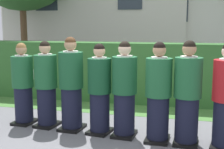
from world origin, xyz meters
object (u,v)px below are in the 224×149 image
student_front_row_1 (46,86)px  student_front_row_3 (100,91)px  student_front_row_6 (187,96)px  student_front_row_5 (158,95)px  student_front_row_0 (23,86)px  student_front_row_2 (71,86)px  student_front_row_4 (124,92)px

student_front_row_1 → student_front_row_3: (1.06, -0.12, -0.01)m
student_front_row_6 → student_front_row_5: bearing=177.9°
student_front_row_0 → student_front_row_5: 2.60m
student_front_row_2 → student_front_row_6: bearing=-6.1°
student_front_row_3 → student_front_row_4: student_front_row_4 is taller
student_front_row_2 → student_front_row_3: size_ratio=1.07×
student_front_row_0 → student_front_row_1: (0.50, -0.04, 0.02)m
student_front_row_1 → student_front_row_6: (2.54, -0.27, 0.03)m
student_front_row_3 → student_front_row_5: (1.02, -0.14, 0.02)m
student_front_row_2 → student_front_row_6: 2.03m
student_front_row_1 → student_front_row_6: size_ratio=0.97×
student_front_row_1 → student_front_row_6: 2.55m
student_front_row_0 → student_front_row_1: student_front_row_1 is taller
student_front_row_0 → student_front_row_2: 1.02m
student_front_row_0 → student_front_row_2: bearing=-5.5°
student_front_row_1 → student_front_row_6: student_front_row_6 is taller
student_front_row_5 → student_front_row_6: student_front_row_6 is taller
student_front_row_4 → student_front_row_6: (1.03, -0.11, 0.01)m
student_front_row_1 → student_front_row_3: size_ratio=1.02×
student_front_row_5 → student_front_row_6: (0.45, -0.02, 0.01)m
student_front_row_4 → student_front_row_6: bearing=-6.2°
student_front_row_0 → student_front_row_2: (1.02, -0.10, 0.06)m
student_front_row_2 → student_front_row_4: student_front_row_2 is taller
student_front_row_3 → student_front_row_6: bearing=-6.0°
student_front_row_3 → student_front_row_0: bearing=174.2°
student_front_row_4 → student_front_row_6: student_front_row_6 is taller
student_front_row_0 → student_front_row_4: (2.01, -0.20, 0.03)m
student_front_row_3 → student_front_row_1: bearing=173.6°
student_front_row_2 → student_front_row_6: size_ratio=1.02×
student_front_row_1 → student_front_row_4: bearing=-6.1°
student_front_row_2 → student_front_row_4: size_ratio=1.03×
student_front_row_0 → student_front_row_4: 2.02m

